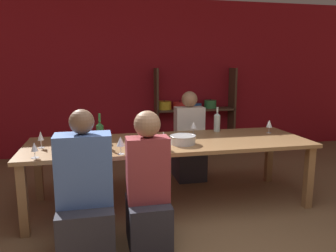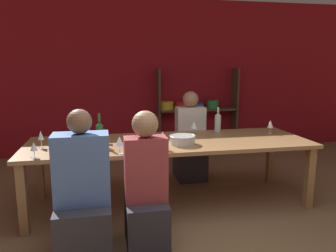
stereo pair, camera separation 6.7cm
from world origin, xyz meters
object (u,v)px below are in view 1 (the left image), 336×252
object	(u,v)px
wine_glass_red_b	(41,136)
wine_glass_white_a	(194,125)
wine_bottle_amber	(217,122)
wine_glass_red_c	(269,124)
person_near_b	(148,195)
shelf_unit	(193,120)
dining_table	(170,147)
wine_glass_white_b	(121,142)
wine_glass_red_a	(164,137)
wine_glass_red_e	(105,133)
person_near_a	(86,206)
wine_bottle_dark	(80,128)
mixing_bowl	(183,139)
person_far_a	(189,146)
wine_glass_red_d	(34,148)
wine_bottle_green	(100,133)

from	to	relation	value
wine_glass_red_b	wine_glass_white_a	world-z (taller)	wine_glass_red_b
wine_bottle_amber	wine_glass_red_c	distance (m)	0.64
wine_glass_white_a	person_near_b	bearing A→B (deg)	-124.25
shelf_unit	wine_glass_red_b	bearing A→B (deg)	-135.70
dining_table	wine_glass_white_b	size ratio (longest dim) A/B	18.14
wine_glass_red_a	wine_glass_white_b	bearing A→B (deg)	-167.01
dining_table	wine_glass_red_a	world-z (taller)	wine_glass_red_a
wine_glass_red_e	person_near_a	world-z (taller)	person_near_a
dining_table	wine_glass_red_a	xyz separation A→B (m)	(-0.14, -0.34, 0.19)
shelf_unit	wine_bottle_dark	distance (m)	2.68
dining_table	wine_bottle_dark	world-z (taller)	wine_bottle_dark
mixing_bowl	wine_bottle_dark	world-z (taller)	wine_bottle_dark
mixing_bowl	person_far_a	bearing A→B (deg)	70.27
wine_glass_red_c	wine_glass_red_b	bearing A→B (deg)	-175.91
wine_glass_white_b	person_near_b	distance (m)	0.58
wine_glass_red_d	wine_glass_red_a	bearing A→B (deg)	2.79
wine_bottle_amber	wine_glass_white_b	size ratio (longest dim) A/B	1.81
dining_table	person_near_b	world-z (taller)	person_near_b
wine_glass_red_d	person_near_a	size ratio (longest dim) A/B	0.12
wine_glass_red_d	wine_glass_white_b	bearing A→B (deg)	-3.05
person_near_a	person_near_b	xyz separation A→B (m)	(0.52, 0.09, 0.01)
shelf_unit	person_near_a	xyz separation A→B (m)	(-1.81, -3.06, -0.13)
wine_glass_red_b	wine_glass_red_c	xyz separation A→B (m)	(2.64, 0.19, -0.01)
wine_bottle_amber	wine_glass_red_e	xyz separation A→B (m)	(-1.40, -0.35, -0.02)
dining_table	wine_glass_red_d	distance (m)	1.41
wine_glass_red_a	dining_table	bearing A→B (deg)	67.51
wine_glass_white_a	wine_glass_white_b	xyz separation A→B (m)	(-0.92, -0.70, 0.00)
person_near_a	dining_table	bearing A→B (deg)	44.83
wine_bottle_green	wine_bottle_amber	bearing A→B (deg)	17.47
wine_bottle_green	wine_glass_red_d	distance (m)	0.68
wine_bottle_dark	wine_glass_white_b	distance (m)	0.83
wine_glass_red_a	wine_bottle_green	bearing A→B (deg)	155.48
shelf_unit	wine_bottle_green	xyz separation A→B (m)	(-1.67, -2.24, 0.29)
mixing_bowl	wine_glass_red_a	distance (m)	0.31
shelf_unit	dining_table	world-z (taller)	shelf_unit
mixing_bowl	person_near_a	world-z (taller)	person_near_a
wine_glass_red_d	wine_bottle_amber	bearing A→B (deg)	21.33
shelf_unit	wine_glass_white_b	world-z (taller)	shelf_unit
wine_bottle_amber	person_far_a	xyz separation A→B (m)	(-0.25, 0.41, -0.41)
wine_bottle_amber	wine_glass_red_d	distance (m)	2.19
wine_glass_red_a	wine_glass_white_a	size ratio (longest dim) A/B	1.13
wine_bottle_green	wine_glass_red_a	bearing A→B (deg)	-24.52
wine_glass_red_b	person_far_a	size ratio (longest dim) A/B	0.14
wine_glass_red_e	person_far_a	bearing A→B (deg)	33.19
wine_glass_red_b	person_near_b	distance (m)	1.31
wine_bottle_green	person_near_a	xyz separation A→B (m)	(-0.14, -0.83, -0.42)
mixing_bowl	person_near_a	size ratio (longest dim) A/B	0.23
wine_glass_red_c	mixing_bowl	bearing A→B (deg)	-164.53
wine_bottle_dark	wine_glass_white_a	distance (m)	1.32
dining_table	wine_bottle_amber	world-z (taller)	wine_bottle_amber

